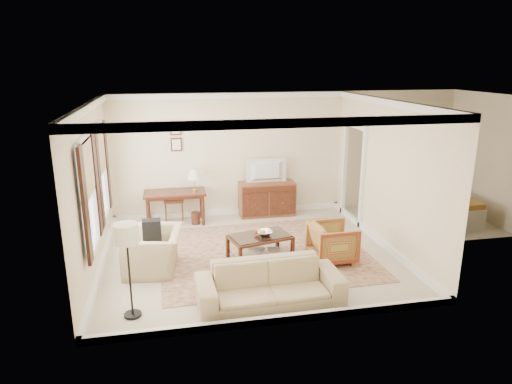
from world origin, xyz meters
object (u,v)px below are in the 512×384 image
object	(u,v)px
sideboard	(267,199)
tv	(267,164)
sofa	(270,278)
writing_desk	(175,196)
striped_armchair	(333,241)
coffee_table	(260,241)
club_armchair	(153,244)

from	to	relation	value
sideboard	tv	bearing A→B (deg)	-90.00
sofa	tv	bearing A→B (deg)	76.48
writing_desk	tv	world-z (taller)	tv
sideboard	tv	xyz separation A→B (m)	(-0.00, -0.02, 0.87)
striped_armchair	sofa	distance (m)	1.97
coffee_table	striped_armchair	world-z (taller)	striped_armchair
sofa	club_armchair	bearing A→B (deg)	136.85
writing_desk	coffee_table	bearing A→B (deg)	-57.30
sofa	writing_desk	bearing A→B (deg)	106.74
writing_desk	club_armchair	size ratio (longest dim) A/B	1.24
tv	striped_armchair	world-z (taller)	tv
coffee_table	writing_desk	bearing A→B (deg)	122.70
writing_desk	striped_armchair	world-z (taller)	striped_armchair
sideboard	sofa	bearing A→B (deg)	-102.07
coffee_table	club_armchair	bearing A→B (deg)	-177.74
writing_desk	coffee_table	world-z (taller)	writing_desk
sideboard	club_armchair	xyz separation A→B (m)	(-2.63, -2.55, 0.08)
coffee_table	sofa	xyz separation A→B (m)	(-0.19, -1.64, 0.07)
coffee_table	club_armchair	world-z (taller)	club_armchair
writing_desk	sofa	size ratio (longest dim) A/B	0.62
tv	striped_armchair	size ratio (longest dim) A/B	1.16
writing_desk	sideboard	distance (m)	2.19
club_armchair	tv	bearing A→B (deg)	141.40
writing_desk	club_armchair	bearing A→B (deg)	-100.77
tv	club_armchair	size ratio (longest dim) A/B	0.83
striped_armchair	sofa	bearing A→B (deg)	129.31
sofa	striped_armchair	bearing A→B (deg)	39.58
sideboard	striped_armchair	distance (m)	2.88
tv	sofa	distance (m)	4.27
writing_desk	sofa	distance (m)	4.16
striped_armchair	coffee_table	bearing A→B (deg)	73.47
striped_armchair	sofa	size ratio (longest dim) A/B	0.36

